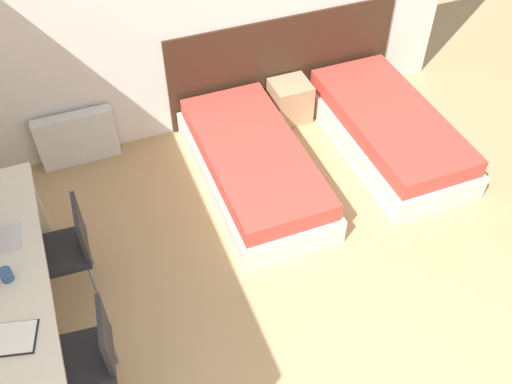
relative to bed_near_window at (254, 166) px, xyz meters
name	(u,v)px	position (x,y,z in m)	size (l,w,h in m)	color
wall_back	(187,3)	(-0.22, 1.02, 1.14)	(5.39, 0.05, 2.70)	silver
headboard_panel	(283,64)	(0.70, 0.99, 0.32)	(2.41, 0.03, 1.04)	#382316
bed_near_window	(254,166)	(0.00, 0.00, 0.00)	(0.91, 1.91, 0.43)	beige
bed_near_door	(388,130)	(1.41, 0.00, 0.00)	(0.91, 1.91, 0.43)	beige
nightstand	(290,101)	(0.70, 0.78, 0.01)	(0.39, 0.35, 0.42)	tan
radiator	(77,138)	(-1.43, 0.90, 0.06)	(0.73, 0.12, 0.54)	silver
desk	(8,305)	(-2.12, -1.04, 0.39)	(0.60, 2.36, 0.75)	beige
chair_near_laptop	(67,246)	(-1.70, -0.57, 0.27)	(0.43, 0.43, 0.84)	#232328
chair_near_notebook	(89,354)	(-1.70, -1.51, 0.27)	(0.45, 0.45, 0.84)	#232328
open_notebook	(10,339)	(-2.09, -1.41, 0.55)	(0.35, 0.30, 0.02)	black
mug	(6,275)	(-2.06, -0.95, 0.59)	(0.08, 0.08, 0.09)	#2D5184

